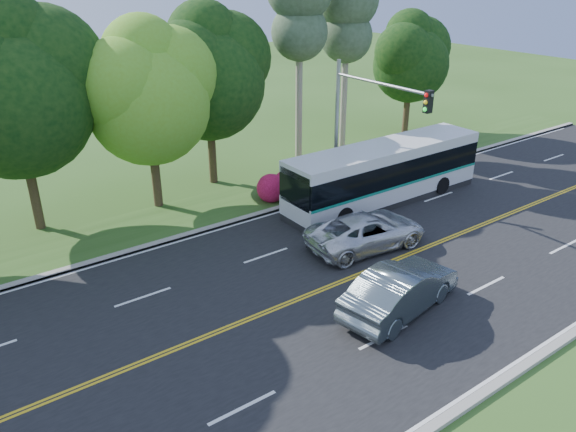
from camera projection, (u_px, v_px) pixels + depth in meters
ground at (328, 288)px, 21.46m from camera, size 120.00×120.00×0.00m
road at (328, 287)px, 21.46m from camera, size 60.00×14.00×0.02m
curb_north at (232, 222)px, 26.70m from camera, size 60.00×0.30×0.15m
curb_south at (486, 392)px, 16.17m from camera, size 60.00×0.30×0.15m
grass_verge at (213, 209)px, 28.07m from camera, size 60.00×4.00×0.10m
lane_markings at (326, 288)px, 21.41m from camera, size 57.60×13.82×0.00m
tree_row at (68, 76)px, 24.84m from camera, size 44.70×9.10×13.84m
bougainvillea_hedge at (334, 173)px, 31.01m from camera, size 9.50×2.25×1.50m
traffic_signal at (363, 114)px, 26.97m from camera, size 0.42×6.10×7.00m
transit_bus at (384, 174)px, 28.58m from camera, size 11.43×2.58×2.99m
sedan at (400, 290)px, 19.70m from camera, size 5.40×2.70×1.70m
suv at (367, 231)px, 24.20m from camera, size 5.64×3.08×1.50m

